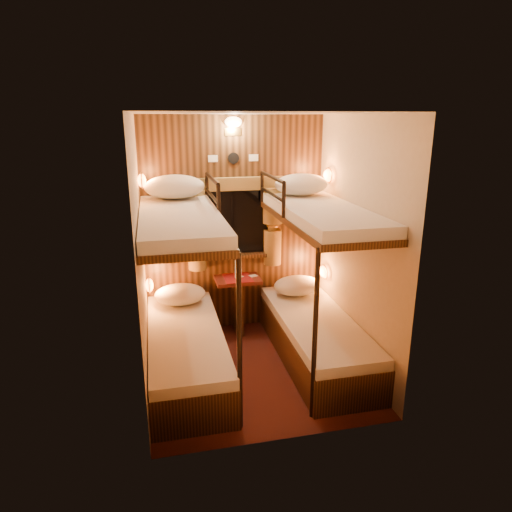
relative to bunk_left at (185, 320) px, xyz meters
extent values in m
plane|color=#39140F|center=(0.65, -0.07, -0.56)|extent=(2.10, 2.10, 0.00)
plane|color=silver|center=(0.65, -0.07, 1.84)|extent=(2.10, 2.10, 0.00)
plane|color=#C6B293|center=(0.65, 0.98, 0.64)|extent=(2.40, 0.00, 2.40)
plane|color=#C6B293|center=(0.65, -1.12, 0.64)|extent=(2.40, 0.00, 2.40)
plane|color=#C6B293|center=(-0.35, -0.07, 0.64)|extent=(0.00, 2.40, 2.40)
plane|color=#C6B293|center=(1.65, -0.07, 0.64)|extent=(0.00, 2.40, 2.40)
cube|color=black|center=(0.65, 0.97, 0.64)|extent=(2.00, 0.03, 2.40)
cube|color=black|center=(0.00, 0.00, -0.38)|extent=(0.70, 1.90, 0.35)
cube|color=silver|center=(0.00, 0.00, -0.16)|extent=(0.68, 1.88, 0.10)
cube|color=black|center=(0.00, 0.00, 0.89)|extent=(0.70, 1.90, 0.06)
cube|color=silver|center=(0.00, 0.00, 0.97)|extent=(0.68, 1.88, 0.10)
cylinder|color=black|center=(0.35, -0.90, 0.17)|extent=(0.04, 0.04, 1.45)
cylinder|color=black|center=(0.35, 0.88, 1.08)|extent=(0.04, 0.04, 0.32)
cylinder|color=black|center=(0.35, 0.03, 1.08)|extent=(0.04, 0.04, 0.32)
cylinder|color=black|center=(0.35, 0.46, 1.24)|extent=(0.04, 0.85, 0.04)
cylinder|color=black|center=(0.35, 0.46, 1.07)|extent=(0.03, 0.85, 0.03)
cube|color=black|center=(1.30, 0.00, -0.38)|extent=(0.70, 1.90, 0.35)
cube|color=silver|center=(1.30, 0.00, -0.16)|extent=(0.68, 1.88, 0.10)
cube|color=black|center=(1.30, 0.00, 0.89)|extent=(0.70, 1.90, 0.06)
cube|color=silver|center=(1.30, 0.00, 0.97)|extent=(0.68, 1.88, 0.10)
cylinder|color=black|center=(0.95, -0.90, 0.17)|extent=(0.04, 0.04, 1.45)
cylinder|color=black|center=(0.95, 0.88, 1.08)|extent=(0.04, 0.04, 0.32)
cylinder|color=black|center=(0.95, 0.03, 1.08)|extent=(0.04, 0.04, 0.32)
cylinder|color=black|center=(0.95, 0.46, 1.24)|extent=(0.04, 0.85, 0.04)
cylinder|color=black|center=(0.95, 0.46, 1.07)|extent=(0.03, 0.85, 0.03)
cube|color=black|center=(0.65, 0.95, 0.69)|extent=(0.98, 0.02, 0.78)
cube|color=black|center=(0.65, 0.94, 0.69)|extent=(0.90, 0.01, 0.70)
cube|color=black|center=(0.65, 0.90, 0.31)|extent=(1.00, 0.12, 0.04)
cube|color=olive|center=(0.65, 0.91, 1.12)|extent=(1.10, 0.06, 0.14)
cylinder|color=olive|center=(0.22, 0.90, 0.87)|extent=(0.22, 0.22, 0.40)
cylinder|color=olive|center=(0.22, 0.90, 0.64)|extent=(0.11, 0.11, 0.12)
cylinder|color=olive|center=(0.22, 0.90, 0.39)|extent=(0.20, 0.20, 0.40)
torus|color=gold|center=(0.22, 0.90, 0.64)|extent=(0.14, 0.14, 0.02)
cylinder|color=olive|center=(1.08, 0.90, 0.87)|extent=(0.22, 0.22, 0.40)
cylinder|color=olive|center=(1.08, 0.90, 0.64)|extent=(0.11, 0.11, 0.12)
cylinder|color=olive|center=(1.08, 0.90, 0.39)|extent=(0.20, 0.20, 0.40)
torus|color=gold|center=(1.08, 0.90, 0.64)|extent=(0.14, 0.14, 0.02)
cylinder|color=black|center=(0.65, 0.95, 1.39)|extent=(0.12, 0.02, 0.12)
cube|color=silver|center=(0.43, 0.95, 1.39)|extent=(0.10, 0.01, 0.07)
cube|color=silver|center=(0.87, 0.95, 1.39)|extent=(0.10, 0.01, 0.07)
cube|color=gold|center=(0.65, 0.95, 1.66)|extent=(0.18, 0.01, 0.08)
ellipsoid|color=#FFCC8C|center=(0.65, 0.93, 1.76)|extent=(0.18, 0.09, 0.11)
ellipsoid|color=orange|center=(-0.31, 0.63, 0.14)|extent=(0.08, 0.20, 0.13)
torus|color=gold|center=(-0.31, 0.63, 0.14)|extent=(0.02, 0.17, 0.17)
ellipsoid|color=orange|center=(-0.31, 0.63, 1.22)|extent=(0.08, 0.20, 0.13)
torus|color=gold|center=(-0.31, 0.63, 1.22)|extent=(0.02, 0.17, 0.17)
ellipsoid|color=orange|center=(1.61, 0.63, 0.14)|extent=(0.08, 0.20, 0.13)
torus|color=gold|center=(1.61, 0.63, 0.14)|extent=(0.02, 0.17, 0.17)
ellipsoid|color=orange|center=(1.61, 0.63, 1.22)|extent=(0.08, 0.20, 0.13)
torus|color=gold|center=(1.61, 0.63, 1.22)|extent=(0.02, 0.17, 0.17)
cube|color=#551713|center=(0.65, 0.78, 0.07)|extent=(0.50, 0.34, 0.04)
cube|color=black|center=(0.65, 0.78, -0.25)|extent=(0.08, 0.30, 0.61)
cube|color=maroon|center=(0.65, 0.78, 0.09)|extent=(0.30, 0.34, 0.01)
cylinder|color=#99BFE5|center=(0.65, 0.75, 0.18)|extent=(0.06, 0.06, 0.19)
cylinder|color=#435CC9|center=(0.65, 0.75, 0.17)|extent=(0.06, 0.06, 0.06)
cylinder|color=#435CC9|center=(0.65, 0.75, 0.30)|extent=(0.03, 0.03, 0.03)
cylinder|color=#99BFE5|center=(0.65, 0.77, 0.19)|extent=(0.07, 0.07, 0.21)
cylinder|color=#435CC9|center=(0.65, 0.77, 0.18)|extent=(0.07, 0.07, 0.07)
cylinder|color=#435CC9|center=(0.65, 0.77, 0.32)|extent=(0.04, 0.04, 0.03)
cube|color=silver|center=(0.83, 0.81, 0.09)|extent=(0.11, 0.09, 0.01)
cube|color=silver|center=(0.68, 0.80, 0.09)|extent=(0.10, 0.09, 0.01)
ellipsoid|color=silver|center=(0.00, 0.65, 0.00)|extent=(0.54, 0.39, 0.21)
ellipsoid|color=silver|center=(1.30, 0.63, 0.00)|extent=(0.53, 0.38, 0.21)
ellipsoid|color=silver|center=(0.00, 0.66, 1.15)|extent=(0.60, 0.43, 0.24)
ellipsoid|color=silver|center=(1.30, 0.60, 1.14)|extent=(0.56, 0.40, 0.22)
camera|label=1|loc=(-0.21, -3.94, 1.80)|focal=32.00mm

